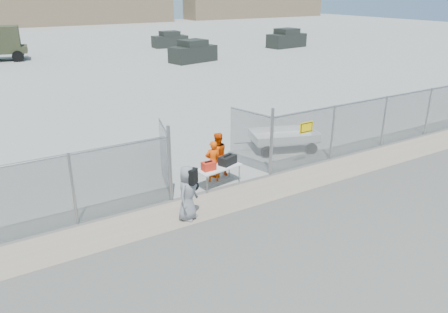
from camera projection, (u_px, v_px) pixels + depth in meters
ground at (257, 209)px, 13.55m from camera, size 160.00×160.00×0.00m
tarmac_inside at (31, 52)px, 47.01m from camera, size 160.00×80.00×0.01m
dirt_strip at (240, 197)px, 14.34m from camera, size 44.00×1.60×0.01m
distant_hills at (23, 0)px, 76.51m from camera, size 140.00×6.00×9.00m
chain_link_fence at (224, 156)px, 14.75m from camera, size 40.00×0.20×2.20m
folding_table at (219, 176)px, 15.09m from camera, size 1.70×0.91×0.69m
orange_bag at (209, 166)px, 14.67m from camera, size 0.45×0.30×0.28m
black_duffel at (228, 160)px, 15.14m from camera, size 0.72×0.56×0.30m
security_worker_left at (213, 162)px, 15.24m from camera, size 0.63×0.49×1.52m
security_worker_right at (217, 155)px, 15.66m from camera, size 0.82×0.65×1.66m
visitor at (188, 193)px, 12.71m from camera, size 0.98×0.92×1.68m
utility_trailer at (283, 140)px, 18.44m from camera, size 3.92×2.86×0.85m
parked_vehicle_near at (193, 51)px, 40.22m from camera, size 4.69×2.86×1.98m
parked_vehicle_mid at (170, 39)px, 50.32m from camera, size 4.03×2.01×1.78m
parked_vehicle_far at (287, 38)px, 50.21m from camera, size 4.80×2.60×2.07m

